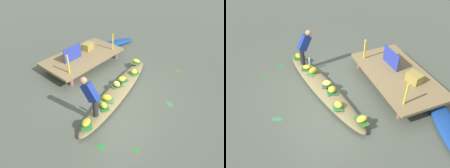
% 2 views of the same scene
% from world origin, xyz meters
% --- Properties ---
extents(canal_water, '(40.00, 40.00, 0.00)m').
position_xyz_m(canal_water, '(0.00, 0.00, 0.00)').
color(canal_water, '#4B5144').
rests_on(canal_water, ground).
extents(dock_platform, '(3.20, 1.80, 0.43)m').
position_xyz_m(dock_platform, '(0.60, 2.33, 0.37)').
color(dock_platform, olive).
rests_on(dock_platform, ground).
extents(vendor_boat, '(4.41, 1.52, 0.24)m').
position_xyz_m(vendor_boat, '(0.00, 0.00, 0.12)').
color(vendor_boat, olive).
rests_on(vendor_boat, ground).
extents(moored_boat, '(2.57, 1.39, 0.20)m').
position_xyz_m(moored_boat, '(2.73, 2.56, 0.10)').
color(moored_boat, navy).
rests_on(moored_boat, ground).
extents(leaf_mat_0, '(0.43, 0.37, 0.01)m').
position_xyz_m(leaf_mat_0, '(0.42, 0.16, 0.24)').
color(leaf_mat_0, '#1E6035').
rests_on(leaf_mat_0, vendor_boat).
extents(banana_bunch_0, '(0.35, 0.33, 0.17)m').
position_xyz_m(banana_bunch_0, '(0.42, 0.16, 0.33)').
color(banana_bunch_0, gold).
rests_on(banana_bunch_0, vendor_boat).
extents(leaf_mat_1, '(0.43, 0.39, 0.01)m').
position_xyz_m(leaf_mat_1, '(1.08, 0.10, 0.24)').
color(leaf_mat_1, '#2A7135').
rests_on(leaf_mat_1, vendor_boat).
extents(banana_bunch_1, '(0.31, 0.29, 0.16)m').
position_xyz_m(banana_bunch_1, '(1.08, 0.10, 0.32)').
color(banana_bunch_1, yellow).
rests_on(banana_bunch_1, vendor_boat).
extents(leaf_mat_2, '(0.49, 0.50, 0.01)m').
position_xyz_m(leaf_mat_2, '(-1.75, -0.31, 0.24)').
color(leaf_mat_2, '#24722A').
rests_on(leaf_mat_2, vendor_boat).
extents(banana_bunch_2, '(0.36, 0.31, 0.15)m').
position_xyz_m(banana_bunch_2, '(-1.75, -0.31, 0.32)').
color(banana_bunch_2, gold).
rests_on(banana_bunch_2, vendor_boat).
extents(leaf_mat_3, '(0.46, 0.41, 0.01)m').
position_xyz_m(leaf_mat_3, '(0.08, 0.12, 0.24)').
color(leaf_mat_3, '#2E5332').
rests_on(leaf_mat_3, vendor_boat).
extents(banana_bunch_3, '(0.30, 0.33, 0.16)m').
position_xyz_m(banana_bunch_3, '(0.08, 0.12, 0.32)').
color(banana_bunch_3, '#EAD353').
rests_on(banana_bunch_3, vendor_boat).
extents(leaf_mat_4, '(0.45, 0.29, 0.01)m').
position_xyz_m(leaf_mat_4, '(1.79, 0.48, 0.24)').
color(leaf_mat_4, '#2E6928').
rests_on(leaf_mat_4, vendor_boat).
extents(banana_bunch_4, '(0.23, 0.33, 0.15)m').
position_xyz_m(banana_bunch_4, '(1.79, 0.48, 0.32)').
color(banana_bunch_4, yellow).
rests_on(banana_bunch_4, vendor_boat).
extents(leaf_mat_5, '(0.45, 0.49, 0.01)m').
position_xyz_m(leaf_mat_5, '(-0.69, -0.10, 0.24)').
color(leaf_mat_5, '#397A43').
rests_on(leaf_mat_5, vendor_boat).
extents(banana_bunch_5, '(0.31, 0.36, 0.20)m').
position_xyz_m(banana_bunch_5, '(-0.69, -0.10, 0.34)').
color(banana_bunch_5, gold).
rests_on(banana_bunch_5, vendor_boat).
extents(leaf_mat_6, '(0.38, 0.43, 0.01)m').
position_xyz_m(leaf_mat_6, '(-0.97, -0.23, 0.24)').
color(leaf_mat_6, '#1E6A23').
rests_on(leaf_mat_6, vendor_boat).
extents(banana_bunch_6, '(0.27, 0.30, 0.15)m').
position_xyz_m(banana_bunch_6, '(-0.97, -0.23, 0.31)').
color(banana_bunch_6, gold).
rests_on(banana_bunch_6, vendor_boat).
extents(vendor_person, '(0.27, 0.54, 1.19)m').
position_xyz_m(vendor_person, '(-1.37, -0.15, 0.92)').
color(vendor_person, '#28282D').
rests_on(vendor_person, vendor_boat).
extents(water_bottle, '(0.06, 0.06, 0.25)m').
position_xyz_m(water_bottle, '(-1.20, -0.07, 0.36)').
color(water_bottle, '#AFD5EB').
rests_on(water_bottle, vendor_boat).
extents(market_banner, '(0.84, 0.04, 0.57)m').
position_xyz_m(market_banner, '(0.10, 2.33, 0.71)').
color(market_banner, '#28379E').
rests_on(market_banner, dock_platform).
extents(railing_post_west, '(0.06, 0.06, 0.71)m').
position_xyz_m(railing_post_west, '(-0.60, 1.73, 0.78)').
color(railing_post_west, yellow).
rests_on(railing_post_west, dock_platform).
extents(railing_post_east, '(0.06, 0.06, 0.71)m').
position_xyz_m(railing_post_east, '(1.80, 1.73, 0.78)').
color(railing_post_east, yellow).
rests_on(railing_post_east, dock_platform).
extents(produce_crate, '(0.50, 0.41, 0.29)m').
position_xyz_m(produce_crate, '(1.10, 2.55, 0.57)').
color(produce_crate, olive).
rests_on(produce_crate, dock_platform).
extents(drifting_plant_0, '(0.22, 0.27, 0.01)m').
position_xyz_m(drifting_plant_0, '(-1.90, -0.96, 0.00)').
color(drifting_plant_0, '#227E30').
rests_on(drifting_plant_0, ground).
extents(drifting_plant_1, '(0.18, 0.23, 0.01)m').
position_xyz_m(drifting_plant_1, '(2.70, -0.95, 0.00)').
color(drifting_plant_1, '#397D25').
rests_on(drifting_plant_1, ground).
extents(drifting_plant_2, '(0.30, 0.34, 0.01)m').
position_xyz_m(drifting_plant_2, '(0.67, -1.58, 0.00)').
color(drifting_plant_2, '#387548').
rests_on(drifting_plant_2, ground).
extents(drifting_plant_3, '(0.21, 0.22, 0.01)m').
position_xyz_m(drifting_plant_3, '(-1.40, -1.69, 0.00)').
color(drifting_plant_3, '#2B7927').
rests_on(drifting_plant_3, ground).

